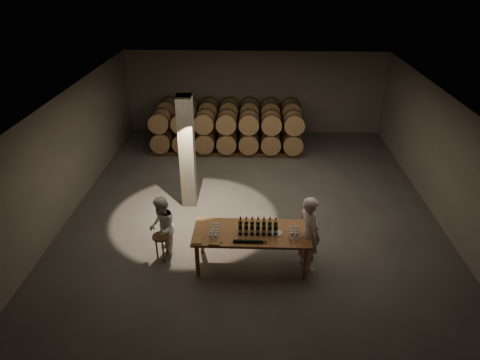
{
  "coord_description": "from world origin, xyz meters",
  "views": [
    {
      "loc": [
        0.04,
        -10.38,
        6.34
      ],
      "look_at": [
        -0.34,
        -0.41,
        1.1
      ],
      "focal_mm": 32.0,
      "sensor_mm": 36.0,
      "label": 1
    }
  ],
  "objects_px": {
    "notebook_near": "(215,243)",
    "person_man": "(309,234)",
    "stool": "(161,240)",
    "plate": "(276,233)",
    "person_woman": "(162,228)",
    "tasting_table": "(251,236)",
    "bottle_cluster": "(258,228)"
  },
  "relations": [
    {
      "from": "tasting_table",
      "to": "bottle_cluster",
      "type": "xyz_separation_m",
      "value": [
        0.14,
        -0.02,
        0.23
      ]
    },
    {
      "from": "bottle_cluster",
      "to": "stool",
      "type": "distance_m",
      "value": 2.27
    },
    {
      "from": "person_man",
      "to": "tasting_table",
      "type": "bearing_deg",
      "value": 59.63
    },
    {
      "from": "person_man",
      "to": "plate",
      "type": "bearing_deg",
      "value": 59.92
    },
    {
      "from": "notebook_near",
      "to": "person_woman",
      "type": "height_order",
      "value": "person_woman"
    },
    {
      "from": "notebook_near",
      "to": "stool",
      "type": "bearing_deg",
      "value": 162.06
    },
    {
      "from": "bottle_cluster",
      "to": "person_man",
      "type": "relative_size",
      "value": 0.47
    },
    {
      "from": "stool",
      "to": "person_woman",
      "type": "relative_size",
      "value": 0.43
    },
    {
      "from": "bottle_cluster",
      "to": "notebook_near",
      "type": "bearing_deg",
      "value": -155.09
    },
    {
      "from": "plate",
      "to": "notebook_near",
      "type": "distance_m",
      "value": 1.4
    },
    {
      "from": "tasting_table",
      "to": "stool",
      "type": "bearing_deg",
      "value": 177.08
    },
    {
      "from": "tasting_table",
      "to": "stool",
      "type": "xyz_separation_m",
      "value": [
        -2.08,
        0.11,
        -0.25
      ]
    },
    {
      "from": "bottle_cluster",
      "to": "tasting_table",
      "type": "bearing_deg",
      "value": 171.53
    },
    {
      "from": "notebook_near",
      "to": "stool",
      "type": "xyz_separation_m",
      "value": [
        -1.29,
        0.56,
        -0.37
      ]
    },
    {
      "from": "tasting_table",
      "to": "plate",
      "type": "xyz_separation_m",
      "value": [
        0.55,
        -0.03,
        0.11
      ]
    },
    {
      "from": "tasting_table",
      "to": "notebook_near",
      "type": "relative_size",
      "value": 11.07
    },
    {
      "from": "stool",
      "to": "plate",
      "type": "bearing_deg",
      "value": -2.88
    },
    {
      "from": "plate",
      "to": "stool",
      "type": "height_order",
      "value": "plate"
    },
    {
      "from": "plate",
      "to": "stool",
      "type": "relative_size",
      "value": 0.39
    },
    {
      "from": "notebook_near",
      "to": "person_man",
      "type": "bearing_deg",
      "value": 16.33
    },
    {
      "from": "tasting_table",
      "to": "bottle_cluster",
      "type": "relative_size",
      "value": 2.99
    },
    {
      "from": "bottle_cluster",
      "to": "plate",
      "type": "xyz_separation_m",
      "value": [
        0.41,
        -0.01,
        -0.12
      ]
    },
    {
      "from": "person_man",
      "to": "person_woman",
      "type": "bearing_deg",
      "value": 56.51
    },
    {
      "from": "tasting_table",
      "to": "notebook_near",
      "type": "xyz_separation_m",
      "value": [
        -0.78,
        -0.45,
        0.12
      ]
    },
    {
      "from": "stool",
      "to": "person_man",
      "type": "bearing_deg",
      "value": -2.71
    },
    {
      "from": "bottle_cluster",
      "to": "plate",
      "type": "bearing_deg",
      "value": -0.76
    },
    {
      "from": "plate",
      "to": "person_woman",
      "type": "bearing_deg",
      "value": 173.59
    },
    {
      "from": "stool",
      "to": "person_man",
      "type": "distance_m",
      "value": 3.37
    },
    {
      "from": "person_woman",
      "to": "plate",
      "type": "bearing_deg",
      "value": 72.04
    },
    {
      "from": "bottle_cluster",
      "to": "person_man",
      "type": "bearing_deg",
      "value": -1.6
    },
    {
      "from": "plate",
      "to": "person_woman",
      "type": "distance_m",
      "value": 2.64
    },
    {
      "from": "stool",
      "to": "person_man",
      "type": "xyz_separation_m",
      "value": [
        3.34,
        -0.16,
        0.38
      ]
    }
  ]
}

